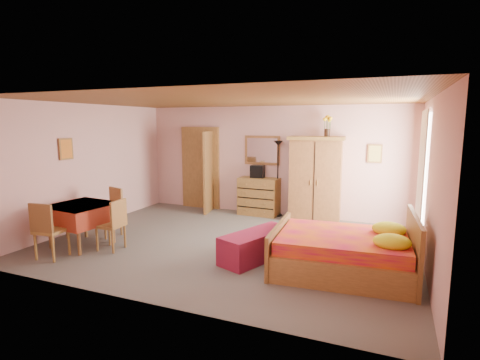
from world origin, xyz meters
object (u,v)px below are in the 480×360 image
at_px(stereo, 258,171).
at_px(bench, 257,245).
at_px(dining_table, 82,225).
at_px(chair_south, 51,230).
at_px(sunflower_vase, 327,126).
at_px(chair_east, 110,225).
at_px(wall_mirror, 262,150).
at_px(chair_west, 51,215).
at_px(floor_lamp, 278,179).
at_px(chest_of_drawers, 259,196).
at_px(wardrobe, 315,179).
at_px(bed, 342,241).
at_px(chair_north, 108,212).

height_order(stereo, bench, stereo).
height_order(dining_table, chair_south, chair_south).
height_order(sunflower_vase, chair_east, sunflower_vase).
distance_m(wall_mirror, chair_west, 4.77).
relative_size(floor_lamp, chair_east, 2.00).
relative_size(stereo, sunflower_vase, 0.69).
bearing_deg(chair_west, chair_east, 83.64).
xyz_separation_m(bench, chair_east, (-2.52, -0.55, 0.22)).
height_order(floor_lamp, chair_south, floor_lamp).
relative_size(wall_mirror, stereo, 2.80).
bearing_deg(wall_mirror, chair_east, -112.52).
relative_size(chest_of_drawers, bench, 0.70).
bearing_deg(dining_table, floor_lamp, 52.91).
bearing_deg(wardrobe, floor_lamp, 165.24).
xyz_separation_m(chair_south, chair_east, (0.61, 0.69, -0.03)).
height_order(wall_mirror, bed, wall_mirror).
xyz_separation_m(chest_of_drawers, chair_west, (-2.95, -3.39, 0.05)).
height_order(chest_of_drawers, chair_south, chair_south).
bearing_deg(stereo, dining_table, -121.76).
relative_size(wall_mirror, floor_lamp, 0.50).
bearing_deg(chair_west, stereo, 132.38).
xyz_separation_m(chest_of_drawers, floor_lamp, (0.44, 0.08, 0.45)).
height_order(floor_lamp, sunflower_vase, sunflower_vase).
xyz_separation_m(wardrobe, chair_south, (-3.53, -3.96, -0.48)).
bearing_deg(chest_of_drawers, chair_west, -128.67).
height_order(wardrobe, bed, wardrobe).
xyz_separation_m(bed, chair_north, (-4.50, 0.11, 0.00)).
bearing_deg(chair_north, chair_east, 151.90).
relative_size(sunflower_vase, chair_west, 0.46).
relative_size(chest_of_drawers, sunflower_vase, 2.07).
bearing_deg(chair_north, chair_south, 108.15).
relative_size(floor_lamp, chair_south, 1.89).
distance_m(stereo, wardrobe, 1.43).
distance_m(dining_table, chair_south, 0.67).
height_order(sunflower_vase, chair_north, sunflower_vase).
bearing_deg(wall_mirror, chair_west, -128.25).
relative_size(dining_table, chair_south, 1.09).
relative_size(chair_north, chair_east, 1.04).
bearing_deg(wall_mirror, chair_north, -125.60).
bearing_deg(chair_south, wardrobe, 42.30).
bearing_deg(chair_east, floor_lamp, -32.97).
bearing_deg(bench, chair_east, -167.80).
distance_m(stereo, chair_east, 3.77).
distance_m(stereo, bed, 3.78).
xyz_separation_m(sunflower_vase, bed, (0.74, -2.82, -1.67)).
height_order(chest_of_drawers, dining_table, chest_of_drawers).
relative_size(chair_west, chair_east, 1.12).
height_order(chest_of_drawers, chair_east, chest_of_drawers).
distance_m(stereo, floor_lamp, 0.52).
bearing_deg(floor_lamp, chair_north, -133.09).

